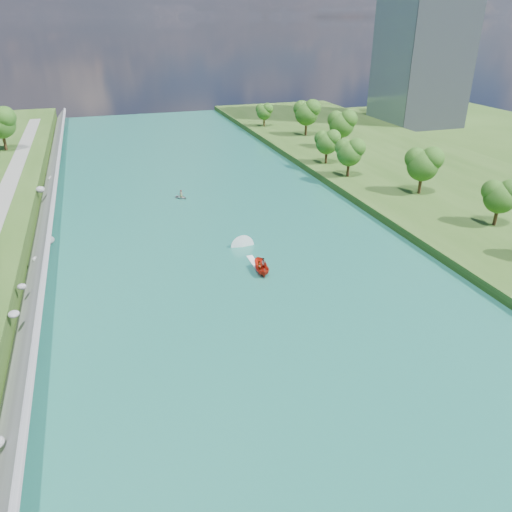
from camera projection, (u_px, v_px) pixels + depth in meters
name	position (u px, v px, depth m)	size (l,w,h in m)	color
ground	(271.00, 318.00, 57.17)	(260.00, 260.00, 0.00)	#2D5119
river_water	(226.00, 248.00, 74.29)	(55.00, 240.00, 0.10)	#196250
berm_east	(497.00, 209.00, 87.77)	(44.00, 240.00, 1.50)	#2D5119
riprap_bank	(37.00, 264.00, 65.74)	(3.85, 236.00, 4.20)	slate
office_tower	(426.00, 21.00, 148.60)	(22.00, 22.00, 60.00)	gray
trees_east	(411.00, 165.00, 92.76)	(17.00, 143.50, 11.28)	#274E14
motorboat	(258.00, 263.00, 68.19)	(3.60, 18.95, 1.92)	red
raft	(181.00, 196.00, 94.58)	(3.06, 3.21, 1.61)	gray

